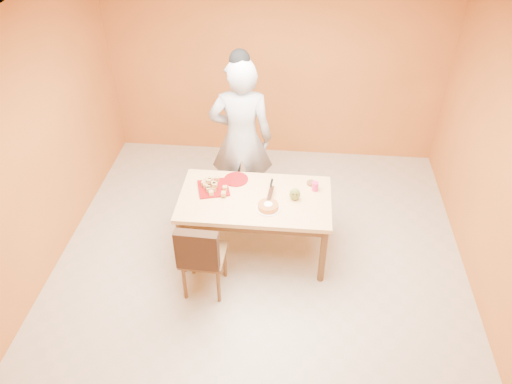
# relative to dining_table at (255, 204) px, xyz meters

# --- Properties ---
(floor) EXTENTS (5.00, 5.00, 0.00)m
(floor) POSITION_rel_dining_table_xyz_m (0.07, -0.38, -0.67)
(floor) COLOR beige
(floor) RESTS_ON ground
(ceiling) EXTENTS (5.00, 5.00, 0.00)m
(ceiling) POSITION_rel_dining_table_xyz_m (0.07, -0.38, 2.03)
(ceiling) COLOR white
(ceiling) RESTS_ON wall_back
(wall_back) EXTENTS (4.50, 0.00, 4.50)m
(wall_back) POSITION_rel_dining_table_xyz_m (0.07, 2.12, 0.68)
(wall_back) COLOR orange
(wall_back) RESTS_ON floor
(wall_left) EXTENTS (0.00, 5.00, 5.00)m
(wall_left) POSITION_rel_dining_table_xyz_m (-2.18, -0.38, 0.68)
(wall_left) COLOR orange
(wall_left) RESTS_ON floor
(wall_right) EXTENTS (0.00, 5.00, 5.00)m
(wall_right) POSITION_rel_dining_table_xyz_m (2.32, -0.38, 0.68)
(wall_right) COLOR orange
(wall_right) RESTS_ON floor
(dining_table) EXTENTS (1.60, 0.90, 0.76)m
(dining_table) POSITION_rel_dining_table_xyz_m (0.00, 0.00, 0.00)
(dining_table) COLOR #F5D380
(dining_table) RESTS_ON floor
(dining_chair) EXTENTS (0.45, 0.52, 0.95)m
(dining_chair) POSITION_rel_dining_table_xyz_m (-0.46, -0.62, -0.18)
(dining_chair) COLOR brown
(dining_chair) RESTS_ON floor
(pastry_pile) EXTENTS (0.29, 0.29, 0.10)m
(pastry_pile) POSITION_rel_dining_table_xyz_m (-0.46, 0.11, 0.16)
(pastry_pile) COLOR tan
(pastry_pile) RESTS_ON pastry_platter
(person) EXTENTS (0.76, 0.54, 1.99)m
(person) POSITION_rel_dining_table_xyz_m (-0.23, 0.76, 0.33)
(person) COLOR #969699
(person) RESTS_ON floor
(pastry_platter) EXTENTS (0.40, 0.40, 0.02)m
(pastry_platter) POSITION_rel_dining_table_xyz_m (-0.46, 0.11, 0.10)
(pastry_platter) COLOR maroon
(pastry_platter) RESTS_ON dining_table
(red_dinner_plate) EXTENTS (0.33, 0.33, 0.02)m
(red_dinner_plate) POSITION_rel_dining_table_xyz_m (-0.24, 0.29, 0.10)
(red_dinner_plate) COLOR maroon
(red_dinner_plate) RESTS_ON dining_table
(white_cake_plate) EXTENTS (0.25, 0.25, 0.01)m
(white_cake_plate) POSITION_rel_dining_table_xyz_m (0.15, -0.18, 0.10)
(white_cake_plate) COLOR white
(white_cake_plate) RESTS_ON dining_table
(sponge_cake) EXTENTS (0.24, 0.24, 0.05)m
(sponge_cake) POSITION_rel_dining_table_xyz_m (0.15, -0.18, 0.13)
(sponge_cake) COLOR orange
(sponge_cake) RESTS_ON white_cake_plate
(cake_server) EXTENTS (0.07, 0.25, 0.01)m
(cake_server) POSITION_rel_dining_table_xyz_m (0.16, 0.00, 0.16)
(cake_server) COLOR white
(cake_server) RESTS_ON sponge_cake
(egg_ornament) EXTENTS (0.12, 0.10, 0.14)m
(egg_ornament) POSITION_rel_dining_table_xyz_m (0.42, 0.01, 0.17)
(egg_ornament) COLOR olive
(egg_ornament) RESTS_ON dining_table
(magenta_glass) EXTENTS (0.09, 0.09, 0.10)m
(magenta_glass) POSITION_rel_dining_table_xyz_m (0.63, 0.19, 0.14)
(magenta_glass) COLOR #E1216A
(magenta_glass) RESTS_ON dining_table
(checker_tin) EXTENTS (0.11, 0.11, 0.03)m
(checker_tin) POSITION_rel_dining_table_xyz_m (0.59, 0.29, 0.11)
(checker_tin) COLOR #341A0E
(checker_tin) RESTS_ON dining_table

